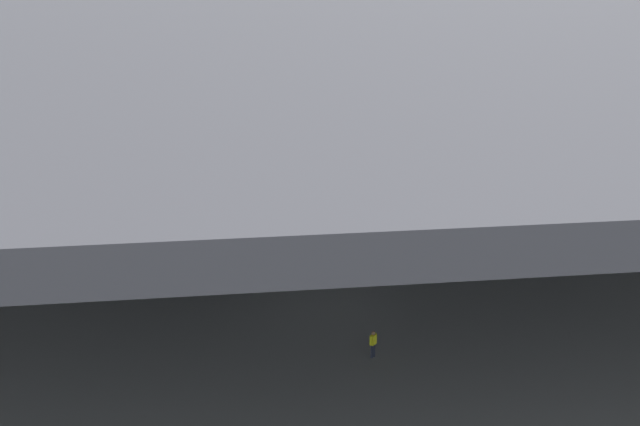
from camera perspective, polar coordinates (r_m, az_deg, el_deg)
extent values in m
plane|color=slate|center=(53.70, 1.82, -2.67)|extent=(110.00, 110.00, 0.00)
cylinder|color=#4C4F54|center=(78.27, -16.41, 9.12)|extent=(2.19, 2.19, 14.10)
cube|color=#38383D|center=(63.49, 0.01, 14.56)|extent=(121.00, 99.00, 1.20)
cube|color=#4C4F54|center=(39.38, 4.52, 9.76)|extent=(115.50, 0.50, 0.70)
cube|color=#4C4F54|center=(79.91, -1.50, 14.93)|extent=(115.50, 0.50, 0.70)
cylinder|color=white|center=(56.57, 0.10, 2.28)|extent=(7.87, 28.31, 3.76)
cone|color=white|center=(41.86, -0.40, -4.23)|extent=(4.32, 5.01, 3.69)
cube|color=black|center=(43.86, -0.30, -2.40)|extent=(3.55, 3.08, 0.83)
cone|color=white|center=(71.63, 0.40, 6.37)|extent=(4.05, 6.43, 3.20)
cube|color=#1972B2|center=(68.36, 0.37, 9.65)|extent=(0.84, 4.10, 6.16)
cube|color=white|center=(68.28, 2.57, 5.84)|extent=(5.19, 3.75, 0.16)
cube|color=white|center=(68.38, -1.88, 5.87)|extent=(5.19, 3.75, 0.16)
cube|color=white|center=(61.61, 9.32, 3.13)|extent=(16.58, 9.09, 0.24)
cylinder|color=#9EA3A8|center=(59.62, 7.74, 1.98)|extent=(3.03, 5.18, 2.33)
cube|color=white|center=(62.00, -8.86, 3.26)|extent=(16.58, 9.09, 0.24)
cylinder|color=#9EA3A8|center=(59.95, -7.38, 2.10)|extent=(3.03, 5.18, 2.33)
cube|color=#1972B2|center=(56.49, 0.10, 2.56)|extent=(7.64, 26.29, 0.16)
cylinder|color=#9EA3A8|center=(48.53, -0.16, -3.59)|extent=(0.20, 0.20, 1.15)
cylinder|color=black|center=(48.86, -0.15, -4.46)|extent=(0.43, 0.93, 0.90)
cylinder|color=#9EA3A8|center=(59.87, 2.54, 1.02)|extent=(0.20, 0.20, 1.15)
cylinder|color=black|center=(60.13, 2.53, 0.30)|extent=(0.43, 0.93, 0.90)
cylinder|color=#9EA3A8|center=(59.97, -2.21, 1.06)|extent=(0.20, 0.20, 1.15)
cylinder|color=black|center=(60.24, -2.20, 0.34)|extent=(0.43, 0.93, 0.90)
cube|color=slate|center=(48.76, -0.79, -4.64)|extent=(4.02, 2.05, 0.70)
cube|color=slate|center=(48.03, -0.81, -2.65)|extent=(3.72, 1.81, 3.06)
cube|color=slate|center=(47.58, -2.91, -0.97)|extent=(1.28, 1.45, 0.12)
cylinder|color=black|center=(46.84, -2.98, -0.66)|extent=(0.06, 0.06, 1.00)
cylinder|color=black|center=(47.96, -2.87, -0.16)|extent=(0.06, 0.06, 1.00)
cylinder|color=black|center=(48.29, -2.69, -5.18)|extent=(0.31, 0.16, 0.30)
cylinder|color=black|center=(49.56, -2.58, -4.49)|extent=(0.31, 0.16, 0.30)
cylinder|color=black|center=(48.18, 1.05, -5.22)|extent=(0.31, 0.16, 0.30)
cylinder|color=black|center=(49.45, 1.06, -4.53)|extent=(0.31, 0.16, 0.30)
cylinder|color=#232838|center=(39.76, 4.26, -10.69)|extent=(0.14, 0.14, 0.79)
cylinder|color=#232838|center=(39.63, 4.10, -10.80)|extent=(0.14, 0.14, 0.79)
cube|color=yellow|center=(39.36, 4.20, -9.90)|extent=(0.41, 0.41, 0.56)
cylinder|color=yellow|center=(39.51, 4.41, -9.74)|extent=(0.09, 0.09, 0.53)
cylinder|color=yellow|center=(39.18, 4.01, -10.00)|extent=(0.09, 0.09, 0.53)
sphere|color=#8C6647|center=(39.16, 4.22, -9.40)|extent=(0.21, 0.21, 0.21)
cylinder|color=#232838|center=(51.03, 1.41, -3.41)|extent=(0.14, 0.14, 0.82)
cylinder|color=#232838|center=(51.15, 1.55, -3.35)|extent=(0.14, 0.14, 0.82)
cube|color=yellow|center=(50.81, 1.48, -2.65)|extent=(0.42, 0.39, 0.58)
cylinder|color=yellow|center=(50.65, 1.30, -2.69)|extent=(0.09, 0.09, 0.55)
cylinder|color=yellow|center=(50.96, 1.66, -2.55)|extent=(0.09, 0.09, 0.55)
sphere|color=beige|center=(50.66, 1.49, -2.22)|extent=(0.22, 0.22, 0.22)
cylinder|color=white|center=(90.18, -15.05, 8.03)|extent=(22.66, 6.49, 3.01)
cone|color=white|center=(87.38, -7.05, 8.19)|extent=(4.03, 3.48, 2.95)
cube|color=black|center=(87.62, -8.30, 8.42)|extent=(2.49, 2.86, 0.66)
cone|color=white|center=(94.54, -22.46, 7.92)|extent=(5.16, 3.29, 2.56)
cube|color=navy|center=(93.17, -21.68, 10.17)|extent=(3.29, 0.75, 4.93)
cube|color=white|center=(95.34, -20.46, 8.35)|extent=(3.04, 4.18, 0.16)
cube|color=white|center=(91.52, -21.43, 7.79)|extent=(3.04, 4.18, 0.16)
cube|color=white|center=(98.63, -15.81, 8.75)|extent=(7.39, 13.31, 0.24)
cylinder|color=#9EA3A8|center=(96.83, -15.11, 8.30)|extent=(4.16, 2.46, 1.87)
cube|color=white|center=(84.18, -18.90, 6.61)|extent=(7.39, 13.31, 0.24)
cylinder|color=#9EA3A8|center=(85.12, -17.48, 6.54)|extent=(4.16, 2.46, 1.87)
cube|color=navy|center=(90.14, -15.07, 8.17)|extent=(21.05, 6.30, 0.16)
cylinder|color=#9EA3A8|center=(88.69, -10.25, 6.97)|extent=(0.20, 0.20, 1.15)
cylinder|color=black|center=(88.86, -10.22, 6.46)|extent=(0.94, 0.44, 0.90)
cylinder|color=#9EA3A8|center=(93.17, -15.89, 7.14)|extent=(0.20, 0.20, 1.15)
cylinder|color=black|center=(93.34, -15.84, 6.66)|extent=(0.94, 0.44, 0.90)
cylinder|color=#9EA3A8|center=(89.27, -16.68, 6.53)|extent=(0.20, 0.20, 1.15)
cylinder|color=black|center=(89.44, -16.63, 6.03)|extent=(0.94, 0.44, 0.90)
cube|color=yellow|center=(67.49, -5.53, 2.52)|extent=(1.47, 2.34, 0.70)
cylinder|color=black|center=(66.92, -4.95, 2.09)|extent=(0.24, 0.46, 0.44)
cylinder|color=black|center=(66.76, -5.88, 2.01)|extent=(0.24, 0.46, 0.44)
cylinder|color=black|center=(68.43, -5.18, 2.48)|extent=(0.24, 0.46, 0.44)
cylinder|color=black|center=(68.27, -6.09, 2.41)|extent=(0.24, 0.46, 0.44)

